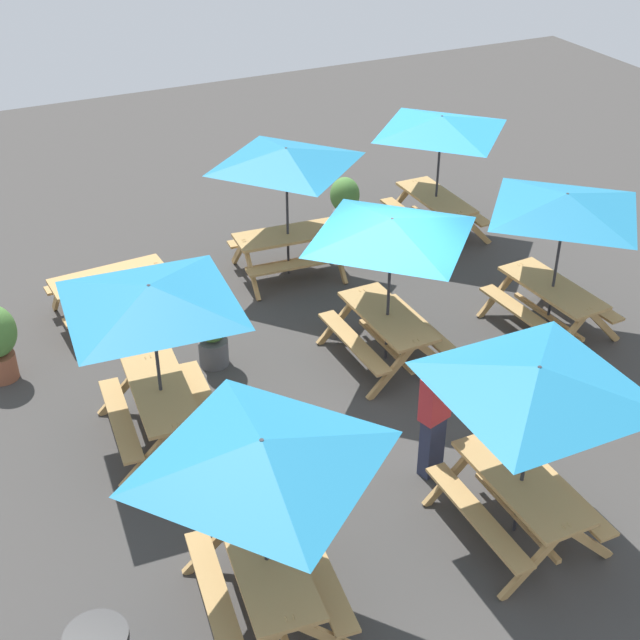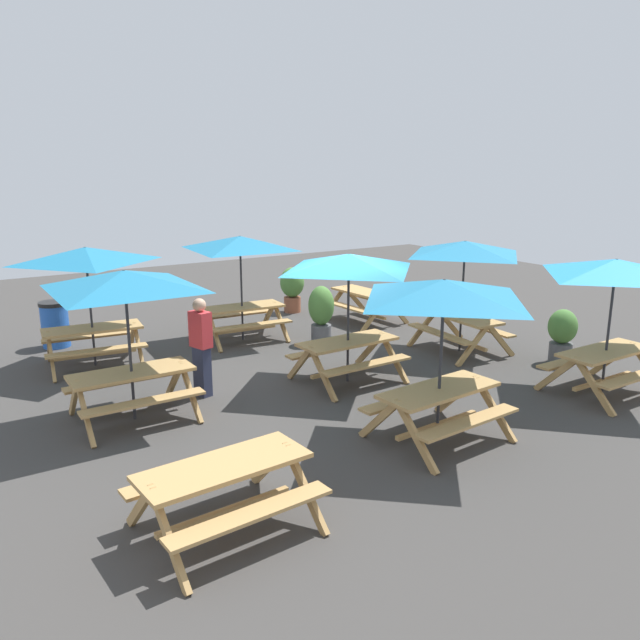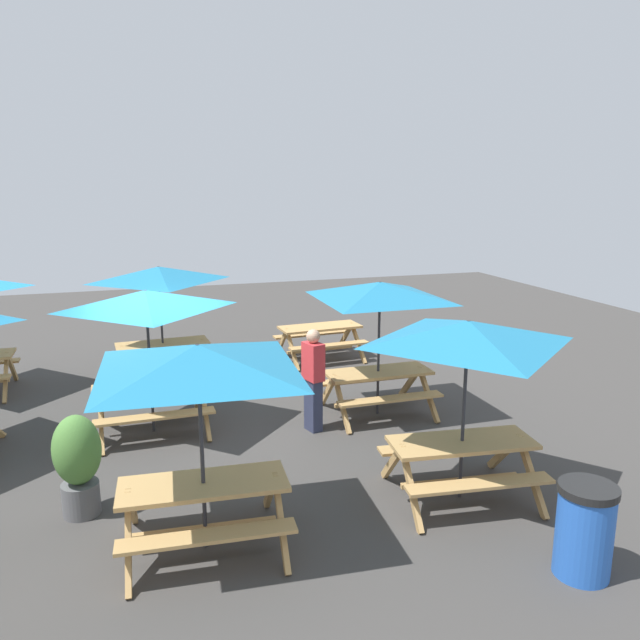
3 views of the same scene
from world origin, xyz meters
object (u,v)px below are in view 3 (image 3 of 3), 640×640
object	(u,v)px
picnic_table_5	(467,346)
picnic_table_6	(198,373)
trash_bin_blue	(584,530)
potted_plant_1	(78,461)
picnic_table_0	(320,335)
picnic_table_1	(147,310)
person_standing	(313,377)
picnic_table_8	(380,300)
picnic_table_7	(159,282)

from	to	relation	value
picnic_table_5	picnic_table_6	distance (m)	3.22
trash_bin_blue	potted_plant_1	bearing A→B (deg)	-29.67
picnic_table_5	trash_bin_blue	distance (m)	2.36
picnic_table_0	picnic_table_1	xyz separation A→B (m)	(3.81, 3.15, 1.43)
picnic_table_1	potted_plant_1	distance (m)	2.86
picnic_table_6	person_standing	distance (m)	3.65
trash_bin_blue	potted_plant_1	world-z (taller)	potted_plant_1
picnic_table_5	person_standing	bearing A→B (deg)	-60.38
picnic_table_1	picnic_table_8	xyz separation A→B (m)	(-3.73, 0.36, 0.00)
picnic_table_0	trash_bin_blue	distance (m)	8.31
trash_bin_blue	picnic_table_0	bearing A→B (deg)	-88.98
picnic_table_0	picnic_table_1	bearing A→B (deg)	35.69
picnic_table_5	potted_plant_1	size ratio (longest dim) A/B	1.86
potted_plant_1	person_standing	size ratio (longest dim) A/B	0.75
picnic_table_0	picnic_table_8	world-z (taller)	picnic_table_8
picnic_table_0	picnic_table_7	size ratio (longest dim) A/B	0.81
picnic_table_5	picnic_table_6	world-z (taller)	same
picnic_table_5	trash_bin_blue	size ratio (longest dim) A/B	2.38
picnic_table_7	picnic_table_8	distance (m)	4.55
picnic_table_1	picnic_table_5	bearing A→B (deg)	135.53
picnic_table_5	picnic_table_8	world-z (taller)	same
picnic_table_1	picnic_table_8	bearing A→B (deg)	173.22
picnic_table_6	picnic_table_0	bearing A→B (deg)	-113.31
picnic_table_7	trash_bin_blue	xyz separation A→B (m)	(-3.60, 7.86, -1.49)
picnic_table_8	person_standing	xyz separation A→B (m)	(1.27, 0.37, -1.10)
picnic_table_7	person_standing	xyz separation A→B (m)	(-2.10, 3.42, -1.10)
picnic_table_0	picnic_table_6	bearing A→B (deg)	58.78
picnic_table_8	person_standing	bearing A→B (deg)	16.37
picnic_table_5	picnic_table_7	world-z (taller)	same
picnic_table_0	picnic_table_6	distance (m)	7.63
picnic_table_6	picnic_table_5	bearing A→B (deg)	-173.62
picnic_table_7	potted_plant_1	bearing A→B (deg)	71.80
picnic_table_7	picnic_table_8	world-z (taller)	same
picnic_table_7	picnic_table_1	bearing A→B (deg)	78.93
trash_bin_blue	person_standing	size ratio (longest dim) A/B	0.59
potted_plant_1	person_standing	distance (m)	3.80
person_standing	picnic_table_5	bearing A→B (deg)	-172.55
picnic_table_0	picnic_table_7	world-z (taller)	picnic_table_7
potted_plant_1	person_standing	bearing A→B (deg)	-154.53
picnic_table_5	person_standing	distance (m)	3.08
picnic_table_7	picnic_table_8	size ratio (longest dim) A/B	0.83
potted_plant_1	picnic_table_5	bearing A→B (deg)	167.43
picnic_table_6	trash_bin_blue	size ratio (longest dim) A/B	2.88
picnic_table_0	picnic_table_5	world-z (taller)	picnic_table_5
trash_bin_blue	person_standing	bearing A→B (deg)	-71.34
trash_bin_blue	picnic_table_7	bearing A→B (deg)	-65.40
picnic_table_8	picnic_table_0	bearing A→B (deg)	-91.03
picnic_table_1	potted_plant_1	size ratio (longest dim) A/B	1.86
picnic_table_5	picnic_table_8	size ratio (longest dim) A/B	0.83
picnic_table_6	picnic_table_7	distance (m)	6.20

